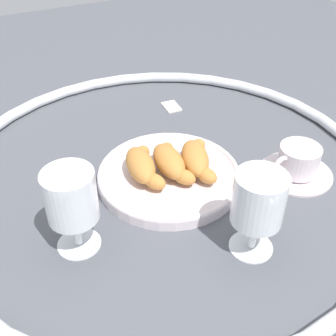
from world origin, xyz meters
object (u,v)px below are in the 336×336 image
object	(u,v)px
croissant_extra	(197,159)
sugar_packet	(171,106)
juice_glass_right	(71,199)
croissant_small	(170,162)
croissant_large	(142,165)
coffee_cup_near	(297,163)
juice_glass_left	(258,202)
pastry_plate	(168,175)

from	to	relation	value
croissant_extra	sugar_packet	xyz separation A→B (m)	(-0.26, 0.08, -0.04)
juice_glass_right	croissant_small	bearing A→B (deg)	111.12
sugar_packet	croissant_small	bearing A→B (deg)	-23.64
croissant_large	coffee_cup_near	xyz separation A→B (m)	(0.10, 0.27, -0.02)
juice_glass_left	sugar_packet	xyz separation A→B (m)	(-0.45, 0.09, -0.09)
coffee_cup_near	juice_glass_left	world-z (taller)	juice_glass_left
croissant_large	juice_glass_left	size ratio (longest dim) A/B	0.97
croissant_small	croissant_extra	xyz separation A→B (m)	(0.01, 0.05, 0.00)
croissant_large	croissant_extra	xyz separation A→B (m)	(0.03, 0.10, 0.00)
croissant_large	coffee_cup_near	distance (m)	0.29
pastry_plate	sugar_packet	distance (m)	0.28
coffee_cup_near	sugar_packet	bearing A→B (deg)	-165.05
croissant_large	croissant_small	bearing A→B (deg)	75.30
pastry_plate	coffee_cup_near	bearing A→B (deg)	67.54
croissant_small	coffee_cup_near	bearing A→B (deg)	67.31
croissant_large	juice_glass_right	distance (m)	0.18
croissant_large	juice_glass_left	xyz separation A→B (m)	(0.22, 0.08, 0.05)
coffee_cup_near	juice_glass_right	bearing A→B (deg)	-92.10
coffee_cup_near	juice_glass_left	bearing A→B (deg)	-58.66
croissant_large	juice_glass_left	distance (m)	0.24
coffee_cup_near	juice_glass_right	size ratio (longest dim) A/B	0.97
croissant_large	juice_glass_left	world-z (taller)	juice_glass_left
croissant_small	juice_glass_left	size ratio (longest dim) A/B	0.98
pastry_plate	juice_glass_left	distance (m)	0.22
juice_glass_right	coffee_cup_near	bearing A→B (deg)	87.90
croissant_small	coffee_cup_near	xyz separation A→B (m)	(0.09, 0.22, -0.02)
croissant_extra	juice_glass_left	xyz separation A→B (m)	(0.19, -0.01, 0.05)
croissant_large	juice_glass_right	xyz separation A→B (m)	(0.09, -0.15, 0.05)
croissant_extra	croissant_large	bearing A→B (deg)	-105.30
coffee_cup_near	sugar_packet	size ratio (longest dim) A/B	2.72
pastry_plate	juice_glass_left	size ratio (longest dim) A/B	1.87
croissant_large	croissant_small	size ratio (longest dim) A/B	0.99
pastry_plate	croissant_extra	bearing A→B (deg)	74.74
pastry_plate	coffee_cup_near	xyz separation A→B (m)	(0.09, 0.22, 0.01)
pastry_plate	juice_glass_right	bearing A→B (deg)	-68.49
pastry_plate	croissant_small	xyz separation A→B (m)	(0.00, 0.00, 0.03)
croissant_extra	coffee_cup_near	xyz separation A→B (m)	(0.08, 0.17, -0.02)
croissant_small	coffee_cup_near	size ratio (longest dim) A/B	1.00
croissant_large	coffee_cup_near	world-z (taller)	croissant_large
coffee_cup_near	juice_glass_left	xyz separation A→B (m)	(0.11, -0.18, 0.07)
croissant_small	sugar_packet	world-z (taller)	croissant_small
juice_glass_right	croissant_large	bearing A→B (deg)	120.79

